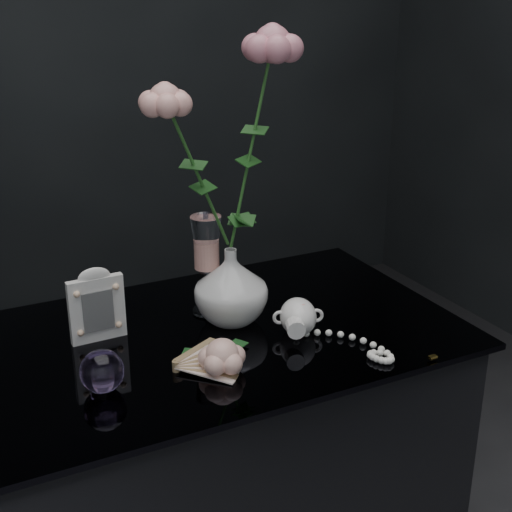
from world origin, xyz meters
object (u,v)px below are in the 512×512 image
picture_frame (96,304)px  loose_rose (222,356)px  vase (231,286)px  pearl_jar (298,315)px  paperweight (102,371)px  wine_glass (207,265)px

picture_frame → loose_rose: size_ratio=0.80×
vase → loose_rose: (-0.10, -0.18, -0.04)m
picture_frame → pearl_jar: 0.38m
paperweight → pearl_jar: 0.40m
vase → picture_frame: 0.26m
picture_frame → loose_rose: 0.27m
paperweight → loose_rose: bearing=-9.3°
picture_frame → paperweight: (-0.04, -0.18, -0.04)m
wine_glass → paperweight: size_ratio=2.80×
picture_frame → loose_rose: (0.16, -0.22, -0.04)m
wine_glass → pearl_jar: (0.12, -0.16, -0.07)m
vase → paperweight: (-0.30, -0.14, -0.04)m
vase → picture_frame: (-0.26, 0.04, -0.00)m
wine_glass → paperweight: wine_glass is taller
loose_rose → pearl_jar: pearl_jar is taller
paperweight → wine_glass: bearing=36.4°
vase → wine_glass: wine_glass is taller
loose_rose → pearl_jar: 0.21m
picture_frame → paperweight: bearing=-104.5°
pearl_jar → vase: bearing=152.5°
vase → wine_glass: bearing=112.6°
picture_frame → pearl_jar: picture_frame is taller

